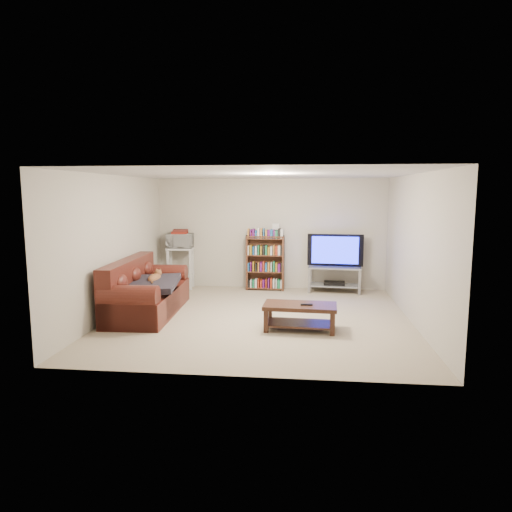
# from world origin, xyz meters

# --- Properties ---
(floor) EXTENTS (5.00, 5.00, 0.00)m
(floor) POSITION_xyz_m (0.00, 0.00, 0.00)
(floor) COLOR tan
(floor) RESTS_ON ground
(ceiling) EXTENTS (5.00, 5.00, 0.00)m
(ceiling) POSITION_xyz_m (0.00, 0.00, 2.40)
(ceiling) COLOR white
(ceiling) RESTS_ON ground
(wall_back) EXTENTS (5.00, 0.00, 5.00)m
(wall_back) POSITION_xyz_m (0.00, 2.50, 1.20)
(wall_back) COLOR beige
(wall_back) RESTS_ON ground
(wall_front) EXTENTS (5.00, 0.00, 5.00)m
(wall_front) POSITION_xyz_m (0.00, -2.50, 1.20)
(wall_front) COLOR beige
(wall_front) RESTS_ON ground
(wall_left) EXTENTS (0.00, 5.00, 5.00)m
(wall_left) POSITION_xyz_m (-2.50, 0.00, 1.20)
(wall_left) COLOR beige
(wall_left) RESTS_ON ground
(wall_right) EXTENTS (0.00, 5.00, 5.00)m
(wall_right) POSITION_xyz_m (2.50, 0.00, 1.20)
(wall_right) COLOR beige
(wall_right) RESTS_ON ground
(sofa) EXTENTS (1.05, 2.27, 0.95)m
(sofa) POSITION_xyz_m (-2.05, 0.08, 0.33)
(sofa) COLOR #4E1B14
(sofa) RESTS_ON floor
(blanket) EXTENTS (0.99, 1.21, 0.19)m
(blanket) POSITION_xyz_m (-1.85, -0.07, 0.56)
(blanket) COLOR black
(blanket) RESTS_ON sofa
(cat) EXTENTS (0.27, 0.62, 0.18)m
(cat) POSITION_xyz_m (-1.86, 0.14, 0.62)
(cat) COLOR brown
(cat) RESTS_ON sofa
(coffee_table) EXTENTS (1.14, 0.61, 0.40)m
(coffee_table) POSITION_xyz_m (0.69, -0.61, 0.28)
(coffee_table) COLOR #311A11
(coffee_table) RESTS_ON floor
(remote) EXTENTS (0.19, 0.07, 0.02)m
(remote) POSITION_xyz_m (0.79, -0.67, 0.42)
(remote) COLOR black
(remote) RESTS_ON coffee_table
(tv_stand) EXTENTS (1.13, 0.59, 0.55)m
(tv_stand) POSITION_xyz_m (1.39, 2.17, 0.37)
(tv_stand) COLOR #999EA3
(tv_stand) RESTS_ON floor
(television) EXTENTS (1.19, 0.26, 0.68)m
(television) POSITION_xyz_m (1.39, 2.17, 0.89)
(television) COLOR black
(television) RESTS_ON tv_stand
(dvd_player) EXTENTS (0.46, 0.34, 0.06)m
(dvd_player) POSITION_xyz_m (1.39, 2.17, 0.19)
(dvd_player) COLOR black
(dvd_player) RESTS_ON tv_stand
(bookshelf) EXTENTS (0.82, 0.26, 1.18)m
(bookshelf) POSITION_xyz_m (-0.10, 2.25, 0.61)
(bookshelf) COLOR #4C2A1A
(bookshelf) RESTS_ON floor
(shelf_clutter) EXTENTS (0.60, 0.18, 0.28)m
(shelf_clutter) POSITION_xyz_m (0.00, 2.26, 1.29)
(shelf_clutter) COLOR silver
(shelf_clutter) RESTS_ON bookshelf
(microwave_stand) EXTENTS (0.60, 0.47, 0.90)m
(microwave_stand) POSITION_xyz_m (-1.96, 2.21, 0.58)
(microwave_stand) COLOR silver
(microwave_stand) RESTS_ON floor
(microwave) EXTENTS (0.59, 0.43, 0.31)m
(microwave) POSITION_xyz_m (-1.96, 2.21, 1.06)
(microwave) COLOR silver
(microwave) RESTS_ON microwave_stand
(game_boxes) EXTENTS (0.36, 0.32, 0.05)m
(game_boxes) POSITION_xyz_m (-1.96, 2.21, 1.24)
(game_boxes) COLOR maroon
(game_boxes) RESTS_ON microwave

